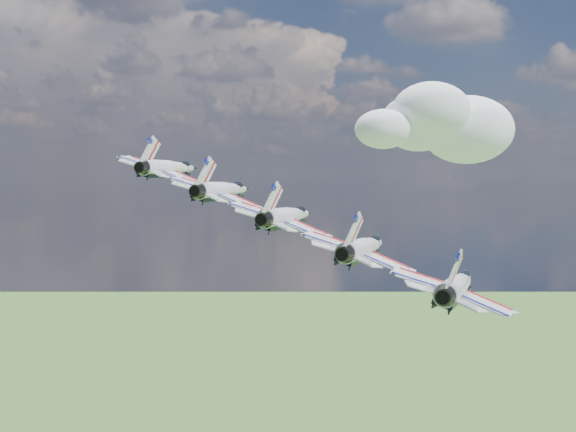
# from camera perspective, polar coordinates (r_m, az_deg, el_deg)

# --- Properties ---
(cloud_far) EXTENTS (58.62, 46.06, 23.03)m
(cloud_far) POSITION_cam_1_polar(r_m,az_deg,el_deg) (324.12, 9.80, 6.83)
(cloud_far) COLOR white
(jet_0) EXTENTS (15.85, 18.40, 7.68)m
(jet_0) POSITION_cam_1_polar(r_m,az_deg,el_deg) (102.13, -8.36, 3.40)
(jet_0) COLOR silver
(jet_1) EXTENTS (15.85, 18.40, 7.68)m
(jet_1) POSITION_cam_1_polar(r_m,az_deg,el_deg) (93.49, -4.55, 1.86)
(jet_1) COLOR white
(jet_2) EXTENTS (15.85, 18.40, 7.68)m
(jet_2) POSITION_cam_1_polar(r_m,az_deg,el_deg) (85.43, 0.00, 0.00)
(jet_2) COLOR white
(jet_3) EXTENTS (15.85, 18.40, 7.68)m
(jet_3) POSITION_cam_1_polar(r_m,az_deg,el_deg) (78.13, 5.45, -2.22)
(jet_3) COLOR white
(jet_4) EXTENTS (15.85, 18.40, 7.68)m
(jet_4) POSITION_cam_1_polar(r_m,az_deg,el_deg) (71.81, 11.96, -4.84)
(jet_4) COLOR white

